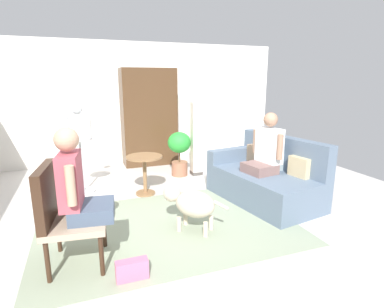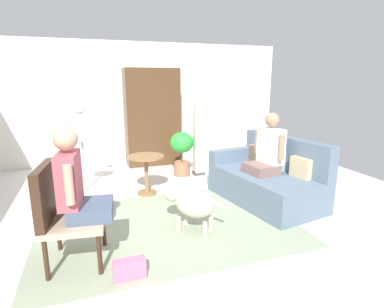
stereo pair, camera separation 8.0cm
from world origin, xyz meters
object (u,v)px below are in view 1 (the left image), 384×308
object	(u,v)px
dog	(191,203)
armoire_cabinet	(149,117)
person_on_couch	(266,149)
person_on_armchair	(77,184)
couch	(266,179)
round_end_table	(145,168)
armchair	(61,209)
column_lamp	(196,140)
handbag	(132,270)
bird_cage_stand	(80,150)
potted_plant	(179,149)

from	to	relation	value
dog	armoire_cabinet	distance (m)	3.29
person_on_couch	person_on_armchair	distance (m)	2.71
couch	round_end_table	bearing A→B (deg)	153.66
armchair	round_end_table	xyz separation A→B (m)	(1.13, 1.64, -0.15)
dog	armoire_cabinet	size ratio (longest dim) A/B	0.32
column_lamp	armoire_cabinet	world-z (taller)	armoire_cabinet
armoire_cabinet	handbag	size ratio (longest dim) A/B	6.88
couch	armoire_cabinet	size ratio (longest dim) A/B	0.89
armchair	handbag	size ratio (longest dim) A/B	3.46
column_lamp	armchair	bearing A→B (deg)	-133.88
round_end_table	bird_cage_stand	world-z (taller)	bird_cage_stand
couch	armoire_cabinet	xyz separation A→B (m)	(-1.19, 2.67, 0.68)
person_on_armchair	potted_plant	world-z (taller)	person_on_armchair
armoire_cabinet	person_on_couch	bearing A→B (deg)	-67.09
armchair	person_on_armchair	distance (m)	0.29
dog	handbag	bearing A→B (deg)	-139.30
person_on_couch	person_on_armchair	xyz separation A→B (m)	(-2.59, -0.79, 0.03)
person_on_couch	armoire_cabinet	xyz separation A→B (m)	(-1.14, 2.70, 0.22)
armchair	person_on_armchair	bearing A→B (deg)	-6.98
dog	potted_plant	size ratio (longest dim) A/B	0.77
person_on_armchair	bird_cage_stand	bearing A→B (deg)	88.86
person_on_armchair	potted_plant	bearing A→B (deg)	53.68
dog	bird_cage_stand	distance (m)	2.21
round_end_table	armoire_cabinet	distance (m)	1.98
person_on_armchair	handbag	xyz separation A→B (m)	(0.41, -0.44, -0.73)
round_end_table	person_on_armchair	bearing A→B (deg)	-120.21
column_lamp	handbag	bearing A→B (deg)	-121.04
armchair	column_lamp	xyz separation A→B (m)	(2.27, 2.36, 0.10)
bird_cage_stand	potted_plant	xyz separation A→B (m)	(1.74, 0.34, -0.19)
column_lamp	dog	bearing A→B (deg)	-112.32
couch	armchair	bearing A→B (deg)	-163.88
person_on_couch	potted_plant	xyz separation A→B (m)	(-0.81, 1.64, -0.28)
potted_plant	armoire_cabinet	bearing A→B (deg)	107.41
dog	potted_plant	bearing A→B (deg)	75.89
person_on_couch	dog	xyz separation A→B (m)	(-1.35, -0.51, -0.45)
bird_cage_stand	person_on_couch	bearing A→B (deg)	-27.02
potted_plant	person_on_armchair	bearing A→B (deg)	-126.32
couch	armchair	size ratio (longest dim) A/B	1.78
armoire_cabinet	column_lamp	bearing A→B (deg)	-59.48
person_on_couch	round_end_table	bearing A→B (deg)	151.94
column_lamp	armoire_cabinet	xyz separation A→B (m)	(-0.66, 1.11, 0.32)
couch	person_on_armchair	distance (m)	2.81
person_on_armchair	potted_plant	xyz separation A→B (m)	(1.78, 2.43, -0.31)
bird_cage_stand	person_on_armchair	bearing A→B (deg)	-91.14
armchair	dog	size ratio (longest dim) A/B	1.57
round_end_table	dog	bearing A→B (deg)	-78.58
handbag	potted_plant	bearing A→B (deg)	64.40
person_on_armchair	potted_plant	size ratio (longest dim) A/B	1.07
column_lamp	handbag	world-z (taller)	column_lamp
person_on_couch	person_on_armchair	size ratio (longest dim) A/B	0.98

